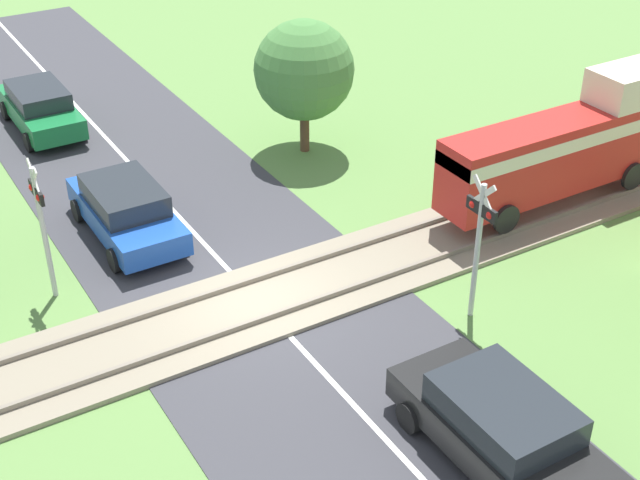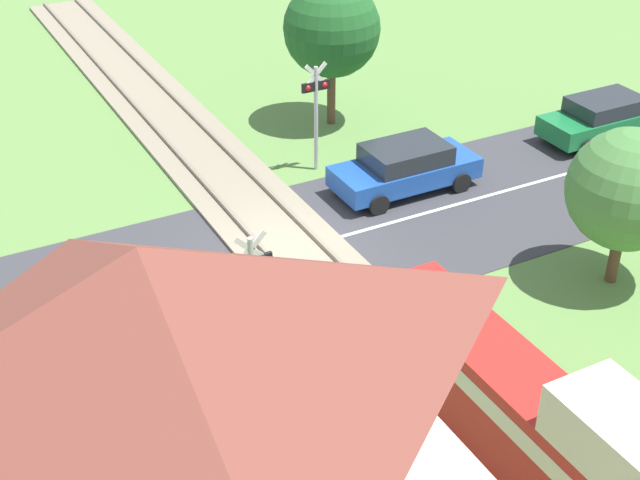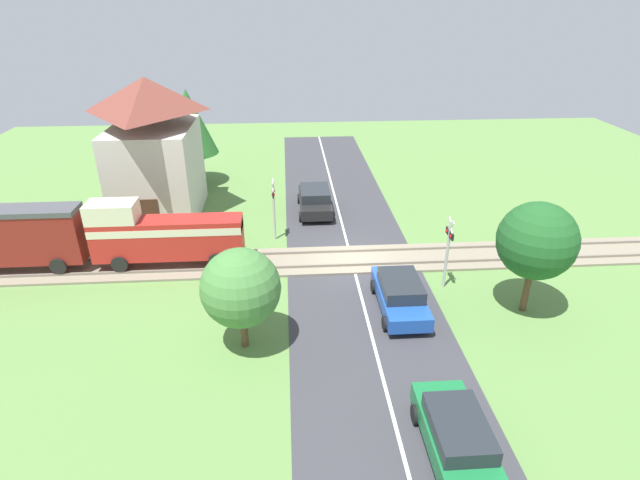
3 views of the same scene
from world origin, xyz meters
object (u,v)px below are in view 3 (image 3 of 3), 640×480
at_px(car_behind_queue, 457,438).
at_px(crossing_signal_west_approach, 448,244).
at_px(train, 91,234).
at_px(pedestrian_by_station, 138,234).
at_px(car_far_side, 315,199).
at_px(car_near_crossing, 400,294).
at_px(station_building, 154,151).
at_px(crossing_signal_east_approach, 274,202).

distance_m(car_behind_queue, crossing_signal_west_approach, 9.53).
relative_size(car_behind_queue, crossing_signal_west_approach, 1.25).
height_order(train, pedestrian_by_station, train).
distance_m(train, car_far_side, 12.60).
relative_size(car_near_crossing, car_behind_queue, 1.01).
relative_size(car_far_side, car_behind_queue, 1.05).
height_order(car_far_side, crossing_signal_west_approach, crossing_signal_west_approach).
bearing_deg(train, car_behind_queue, -130.88).
bearing_deg(crossing_signal_west_approach, car_far_side, 29.96).
bearing_deg(crossing_signal_west_approach, car_near_crossing, 124.33).
relative_size(car_far_side, station_building, 0.55).
xyz_separation_m(car_far_side, car_behind_queue, (-18.24, -2.88, -0.03)).
relative_size(train, car_near_crossing, 3.20).
bearing_deg(pedestrian_by_station, car_behind_queue, -138.97).
relative_size(train, crossing_signal_east_approach, 4.04).
bearing_deg(car_near_crossing, car_far_side, 15.01).
bearing_deg(crossing_signal_east_approach, car_near_crossing, -143.39).
bearing_deg(train, crossing_signal_east_approach, -72.08).
bearing_deg(train, car_near_crossing, -107.63).
distance_m(crossing_signal_west_approach, pedestrian_by_station, 15.59).
xyz_separation_m(train, car_near_crossing, (-4.35, -13.68, -1.10)).
xyz_separation_m(car_behind_queue, crossing_signal_east_approach, (14.57, 5.26, 1.39)).
bearing_deg(car_far_side, car_behind_queue, -171.03).
xyz_separation_m(station_building, pedestrian_by_station, (-4.37, 0.30, -3.17)).
xyz_separation_m(crossing_signal_west_approach, crossing_signal_east_approach, (5.45, 7.63, 0.00)).
height_order(car_far_side, pedestrian_by_station, pedestrian_by_station).
xyz_separation_m(train, car_behind_queue, (-11.84, -13.68, -1.10)).
bearing_deg(car_far_side, pedestrian_by_station, 113.44).
distance_m(train, pedestrian_by_station, 2.91).
height_order(crossing_signal_west_approach, pedestrian_by_station, crossing_signal_west_approach).
distance_m(crossing_signal_east_approach, station_building, 8.01).
distance_m(car_near_crossing, station_building, 16.60).
distance_m(car_far_side, crossing_signal_east_approach, 4.58).
xyz_separation_m(car_far_side, pedestrian_by_station, (-4.09, 9.43, -0.06)).
relative_size(train, pedestrian_by_station, 8.65).
distance_m(car_near_crossing, crossing_signal_west_approach, 3.19).
height_order(train, crossing_signal_west_approach, train).
bearing_deg(car_behind_queue, train, 49.12).
bearing_deg(pedestrian_by_station, car_far_side, -66.56).
xyz_separation_m(train, crossing_signal_east_approach, (2.73, -8.43, 0.29)).
relative_size(car_behind_queue, station_building, 0.53).
xyz_separation_m(train, car_far_side, (6.39, -10.80, -1.08)).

